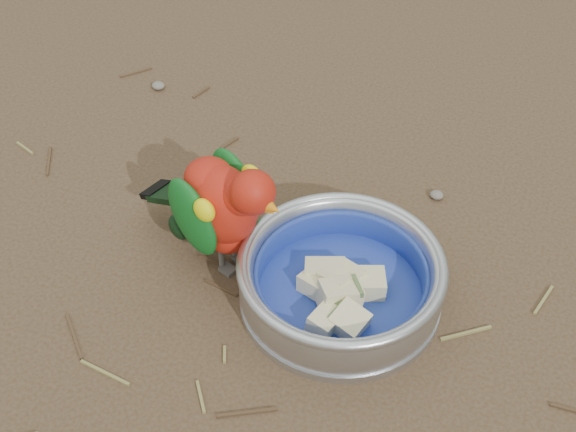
% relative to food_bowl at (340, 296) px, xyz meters
% --- Properties ---
extents(ground, '(60.00, 60.00, 0.00)m').
position_rel_food_bowl_xyz_m(ground, '(-0.11, -0.03, -0.01)').
color(ground, '#4D3927').
extents(food_bowl, '(0.22, 0.22, 0.02)m').
position_rel_food_bowl_xyz_m(food_bowl, '(0.00, 0.00, 0.00)').
color(food_bowl, '#B2B2BA').
rests_on(food_bowl, ground).
extents(bowl_wall, '(0.22, 0.22, 0.04)m').
position_rel_food_bowl_xyz_m(bowl_wall, '(0.00, 0.00, 0.03)').
color(bowl_wall, '#B2B2BA').
rests_on(bowl_wall, food_bowl).
extents(fruit_wedges, '(0.13, 0.13, 0.03)m').
position_rel_food_bowl_xyz_m(fruit_wedges, '(0.00, 0.00, 0.02)').
color(fruit_wedges, beige).
rests_on(fruit_wedges, food_bowl).
extents(lory_parrot, '(0.20, 0.15, 0.15)m').
position_rel_food_bowl_xyz_m(lory_parrot, '(-0.14, 0.01, 0.07)').
color(lory_parrot, '#B11D0F').
rests_on(lory_parrot, ground).
extents(ground_debris, '(0.90, 0.80, 0.01)m').
position_rel_food_bowl_xyz_m(ground_debris, '(-0.10, 0.05, -0.01)').
color(ground_debris, olive).
rests_on(ground_debris, ground).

